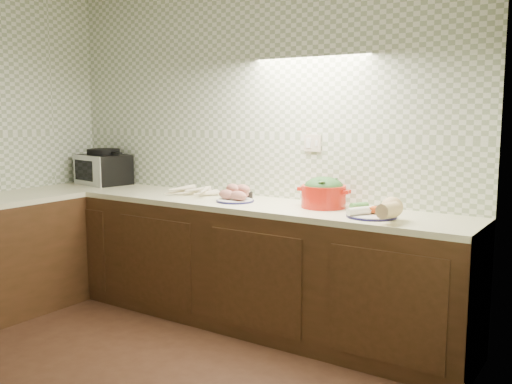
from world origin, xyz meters
The scene contains 8 objects.
room centered at (0.00, 0.00, 1.63)m, with size 3.60×3.60×2.60m.
counter centered at (-0.68, 0.68, 0.45)m, with size 3.60×3.60×0.90m.
toaster_oven centered at (-1.47, 1.63, 1.05)m, with size 0.49×0.41×0.31m.
parsnip_pile centered at (-0.44, 1.51, 0.93)m, with size 0.28×0.38×0.07m.
sweet_potato_plate centered at (0.10, 1.47, 0.95)m, with size 0.27×0.27×0.12m.
onion_bowl centered at (0.06, 1.62, 0.94)m, with size 0.13×0.13×0.10m.
dutch_oven centered at (0.74, 1.59, 1.00)m, with size 0.37×0.32×0.21m.
veg_plate centered at (1.22, 1.42, 0.95)m, with size 0.43×0.35×0.14m.
Camera 1 is at (2.47, -1.83, 1.54)m, focal length 40.00 mm.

